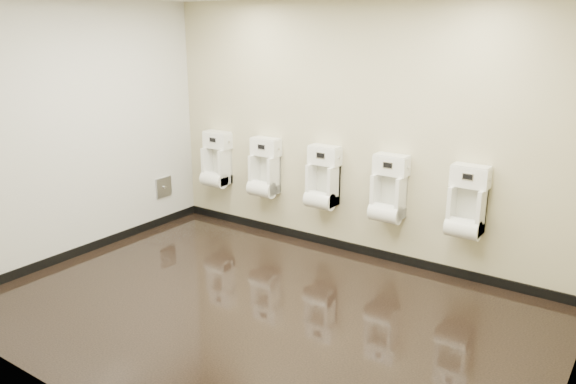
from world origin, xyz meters
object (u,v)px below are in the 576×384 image
urinal_2 (322,182)px  urinal_4 (466,207)px  urinal_0 (216,164)px  urinal_1 (264,172)px  urinal_3 (388,194)px  access_panel (164,187)px

urinal_2 → urinal_4: bearing=0.0°
urinal_0 → urinal_2: (1.60, 0.00, 0.00)m
urinal_0 → urinal_2: same height
urinal_2 → urinal_4: 1.64m
urinal_1 → urinal_3: bearing=0.0°
urinal_1 → urinal_3: 1.64m
urinal_1 → urinal_2: bearing=0.0°
urinal_0 → urinal_1: 0.77m
access_panel → urinal_0: urinal_0 is taller
urinal_2 → access_panel: bearing=-168.8°
access_panel → urinal_3: size_ratio=0.36×
urinal_4 → access_panel: bearing=-173.6°
access_panel → urinal_2: urinal_2 is taller
urinal_1 → urinal_2: (0.83, 0.00, 0.00)m
urinal_0 → urinal_4: 3.24m
urinal_2 → urinal_4: (1.64, 0.00, 0.00)m
urinal_2 → urinal_3: (0.81, 0.00, 0.00)m
urinal_3 → urinal_4: bearing=0.0°
urinal_0 → urinal_4: size_ratio=1.00×
access_panel → urinal_1: (1.32, 0.43, 0.30)m
urinal_0 → access_panel: bearing=-142.0°
access_panel → urinal_1: urinal_1 is taller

